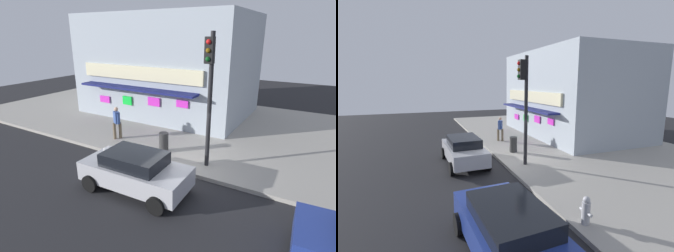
% 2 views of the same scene
% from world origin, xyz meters
% --- Properties ---
extents(ground_plane, '(52.09, 52.09, 0.00)m').
position_xyz_m(ground_plane, '(0.00, 0.00, 0.00)').
color(ground_plane, '#232326').
extents(sidewalk, '(34.72, 12.31, 0.17)m').
position_xyz_m(sidewalk, '(0.00, 6.16, 0.08)').
color(sidewalk, '#A39E93').
rests_on(sidewalk, ground_plane).
extents(corner_building, '(10.97, 8.01, 6.54)m').
position_xyz_m(corner_building, '(-5.01, 7.73, 3.44)').
color(corner_building, '#9EA8B2').
rests_on(corner_building, sidewalk).
extents(traffic_light, '(0.32, 0.58, 5.42)m').
position_xyz_m(traffic_light, '(0.78, 0.88, 3.63)').
color(traffic_light, black).
rests_on(traffic_light, sidewalk).
extents(fire_hydrant, '(0.49, 0.25, 0.86)m').
position_xyz_m(fire_hydrant, '(6.24, 0.41, 0.58)').
color(fire_hydrant, '#B2B2B7').
rests_on(fire_hydrant, sidewalk).
extents(trash_can, '(0.45, 0.45, 0.94)m').
position_xyz_m(trash_can, '(-1.52, 1.26, 0.63)').
color(trash_can, '#2D2D2D').
rests_on(trash_can, sidewalk).
extents(pedestrian, '(0.54, 0.49, 1.72)m').
position_xyz_m(pedestrian, '(-4.52, 1.46, 1.12)').
color(pedestrian, brown).
rests_on(pedestrian, sidewalk).
extents(parked_car_silver, '(4.04, 2.09, 1.48)m').
position_xyz_m(parked_car_silver, '(-0.83, -1.86, 0.78)').
color(parked_car_silver, '#B7B7BC').
rests_on(parked_car_silver, ground_plane).
extents(parked_car_blue, '(4.43, 2.27, 1.44)m').
position_xyz_m(parked_car_blue, '(6.66, -2.14, 0.77)').
color(parked_car_blue, navy).
rests_on(parked_car_blue, ground_plane).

